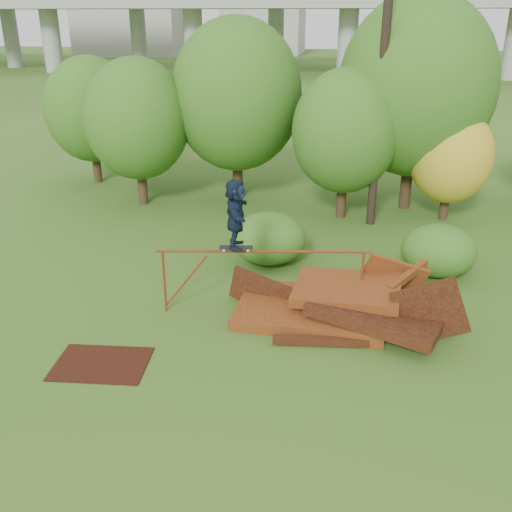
% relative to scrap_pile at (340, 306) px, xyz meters
% --- Properties ---
extents(ground, '(240.00, 240.00, 0.00)m').
position_rel_scrap_pile_xyz_m(ground, '(-1.14, -2.24, -0.37)').
color(ground, '#2D5116').
rests_on(ground, ground).
extents(scrap_pile, '(5.60, 3.00, 1.88)m').
position_rel_scrap_pile_xyz_m(scrap_pile, '(0.00, 0.00, 0.00)').
color(scrap_pile, '#4E200E').
rests_on(scrap_pile, ground).
extents(grind_rail, '(4.91, 0.81, 1.59)m').
position_rel_scrap_pile_xyz_m(grind_rail, '(-1.85, 0.15, 0.91)').
color(grind_rail, maroon).
rests_on(grind_rail, ground).
extents(skateboard, '(0.79, 0.32, 0.08)m').
position_rel_scrap_pile_xyz_m(skateboard, '(-2.45, 0.05, 1.28)').
color(skateboard, black).
rests_on(skateboard, grind_rail).
extents(skater, '(0.70, 1.54, 1.60)m').
position_rel_scrap_pile_xyz_m(skater, '(-2.45, 0.05, 2.10)').
color(skater, '#121E32').
rests_on(skater, skateboard).
extents(flat_plate, '(1.99, 1.50, 0.03)m').
position_rel_scrap_pile_xyz_m(flat_plate, '(-4.75, -2.64, -0.36)').
color(flat_plate, black).
rests_on(flat_plate, ground).
extents(tree_0, '(3.77, 3.77, 5.31)m').
position_rel_scrap_pile_xyz_m(tree_0, '(-7.62, 7.87, 2.77)').
color(tree_0, black).
rests_on(tree_0, ground).
extents(tree_1, '(4.77, 4.77, 6.64)m').
position_rel_scrap_pile_xyz_m(tree_1, '(-4.22, 9.14, 3.52)').
color(tree_1, black).
rests_on(tree_1, ground).
extents(tree_2, '(3.61, 3.61, 5.08)m').
position_rel_scrap_pile_xyz_m(tree_2, '(-0.21, 7.53, 2.63)').
color(tree_2, black).
rests_on(tree_2, ground).
extents(tree_3, '(5.33, 5.33, 7.40)m').
position_rel_scrap_pile_xyz_m(tree_3, '(2.08, 8.96, 3.96)').
color(tree_3, black).
rests_on(tree_3, ground).
extents(tree_4, '(2.76, 2.76, 3.81)m').
position_rel_scrap_pile_xyz_m(tree_4, '(3.33, 7.87, 1.84)').
color(tree_4, black).
rests_on(tree_4, ground).
extents(tree_6, '(3.70, 3.70, 5.17)m').
position_rel_scrap_pile_xyz_m(tree_6, '(-10.58, 10.46, 2.66)').
color(tree_6, black).
rests_on(tree_6, ground).
extents(shrub_left, '(2.13, 1.97, 1.47)m').
position_rel_scrap_pile_xyz_m(shrub_left, '(-2.13, 3.10, 0.37)').
color(shrub_left, '#295516').
rests_on(shrub_left, ground).
extents(shrub_right, '(2.01, 1.84, 1.42)m').
position_rel_scrap_pile_xyz_m(shrub_right, '(2.53, 3.04, 0.34)').
color(shrub_right, '#295516').
rests_on(shrub_right, ground).
extents(utility_pole, '(1.40, 0.28, 9.67)m').
position_rel_scrap_pile_xyz_m(utility_pole, '(0.81, 6.97, 4.54)').
color(utility_pole, black).
rests_on(utility_pole, ground).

